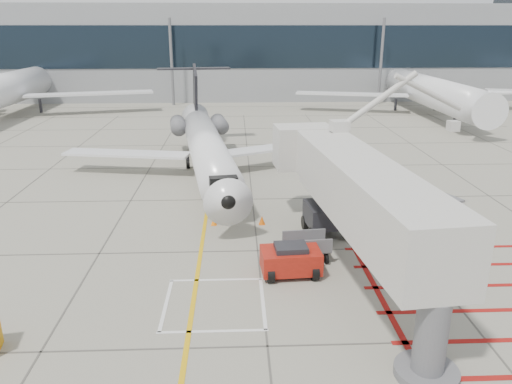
{
  "coord_description": "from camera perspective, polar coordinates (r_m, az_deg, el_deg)",
  "views": [
    {
      "loc": [
        -1.03,
        -19.14,
        10.89
      ],
      "look_at": [
        0.0,
        6.0,
        2.5
      ],
      "focal_mm": 35.0,
      "sensor_mm": 36.0,
      "label": 1
    }
  ],
  "objects": [
    {
      "name": "ground_plane",
      "position": [
        22.05,
        0.65,
        -11.16
      ],
      "size": [
        260.0,
        260.0,
        0.0
      ],
      "primitive_type": "plane",
      "color": "gray",
      "rests_on": "ground"
    },
    {
      "name": "regional_jet",
      "position": [
        35.09,
        -5.37,
        6.51
      ],
      "size": [
        26.07,
        31.01,
        7.37
      ],
      "primitive_type": null,
      "rotation": [
        0.0,
        0.0,
        0.14
      ],
      "color": "white",
      "rests_on": "ground_plane"
    },
    {
      "name": "jet_bridge",
      "position": [
        21.53,
        12.52,
        -1.74
      ],
      "size": [
        10.45,
        18.92,
        7.25
      ],
      "primitive_type": null,
      "rotation": [
        0.0,
        0.0,
        0.11
      ],
      "color": "silver",
      "rests_on": "ground_plane"
    },
    {
      "name": "pushback_tug",
      "position": [
        23.04,
        3.98,
        -7.64
      ],
      "size": [
        2.78,
        1.85,
        1.56
      ],
      "primitive_type": null,
      "rotation": [
        0.0,
        0.0,
        0.07
      ],
      "color": "#A11A0F",
      "rests_on": "ground_plane"
    },
    {
      "name": "baggage_cart",
      "position": [
        24.51,
        5.8,
        -6.26
      ],
      "size": [
        2.3,
        1.58,
        1.38
      ],
      "primitive_type": null,
      "rotation": [
        0.0,
        0.0,
        0.1
      ],
      "color": "#5A595F",
      "rests_on": "ground_plane"
    },
    {
      "name": "ground_power_unit",
      "position": [
        28.79,
        19.72,
        -2.74
      ],
      "size": [
        2.97,
        2.41,
        2.05
      ],
      "primitive_type": null,
      "rotation": [
        0.0,
        0.0,
        0.41
      ],
      "color": "silver",
      "rests_on": "ground_plane"
    },
    {
      "name": "cone_nose",
      "position": [
        28.81,
        -4.85,
        -3.35
      ],
      "size": [
        0.33,
        0.33,
        0.46
      ],
      "primitive_type": "cone",
      "color": "orange",
      "rests_on": "ground_plane"
    },
    {
      "name": "cone_side",
      "position": [
        28.81,
        0.68,
        -3.23
      ],
      "size": [
        0.37,
        0.37,
        0.51
      ],
      "primitive_type": "cone",
      "color": "#DE5A0B",
      "rests_on": "ground_plane"
    },
    {
      "name": "terminal_building",
      "position": [
        89.91,
        4.89,
        15.89
      ],
      "size": [
        180.0,
        28.0,
        14.0
      ],
      "primitive_type": "cube",
      "color": "gray",
      "rests_on": "ground_plane"
    },
    {
      "name": "terminal_glass_band",
      "position": [
        75.96,
        6.25,
        16.15
      ],
      "size": [
        180.0,
        0.1,
        6.0
      ],
      "primitive_type": "cube",
      "color": "black",
      "rests_on": "ground_plane"
    },
    {
      "name": "bg_aircraft_b",
      "position": [
        71.37,
        -26.77,
        12.57
      ],
      "size": [
        35.75,
        39.72,
        11.92
      ],
      "primitive_type": null,
      "color": "silver",
      "rests_on": "ground_plane"
    },
    {
      "name": "bg_aircraft_c",
      "position": [
        69.78,
        18.64,
        13.04
      ],
      "size": [
        32.7,
        36.33,
        10.9
      ],
      "primitive_type": null,
      "color": "silver",
      "rests_on": "ground_plane"
    }
  ]
}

